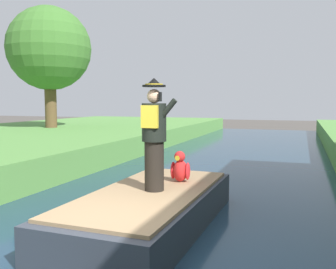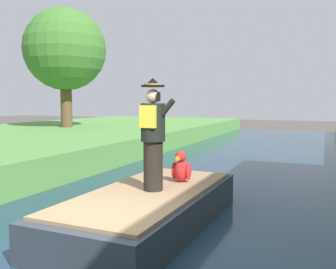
{
  "view_description": "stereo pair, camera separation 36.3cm",
  "coord_description": "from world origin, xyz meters",
  "views": [
    {
      "loc": [
        2.33,
        -4.04,
        2.19
      ],
      "look_at": [
        0.16,
        1.99,
        1.61
      ],
      "focal_mm": 39.85,
      "sensor_mm": 36.0,
      "label": 1
    },
    {
      "loc": [
        2.67,
        -3.91,
        2.19
      ],
      "look_at": [
        0.16,
        1.99,
        1.61
      ],
      "focal_mm": 39.85,
      "sensor_mm": 36.0,
      "label": 2
    }
  ],
  "objects": [
    {
      "name": "tree_broad",
      "position": [
        -9.25,
        11.21,
        4.68
      ],
      "size": [
        4.01,
        4.01,
        5.83
      ],
      "color": "brown",
      "rests_on": "grass_bank_near"
    },
    {
      "name": "boat",
      "position": [
        0.0,
        1.57,
        0.4
      ],
      "size": [
        1.86,
        4.23,
        0.61
      ],
      "color": "#333842",
      "rests_on": "canal_water"
    },
    {
      "name": "person_pirate",
      "position": [
        0.07,
        1.59,
        1.64
      ],
      "size": [
        0.61,
        0.42,
        1.85
      ],
      "rotation": [
        0.0,
        0.0,
        -0.25
      ],
      "color": "black",
      "rests_on": "boat"
    },
    {
      "name": "canal_water",
      "position": [
        0.0,
        0.0,
        0.05
      ],
      "size": [
        6.62,
        48.0,
        0.1
      ],
      "primitive_type": "cube",
      "color": "#1E384C",
      "rests_on": "ground"
    },
    {
      "name": "parrot_plush",
      "position": [
        0.26,
        2.38,
        0.95
      ],
      "size": [
        0.36,
        0.35,
        0.57
      ],
      "color": "red",
      "rests_on": "boat"
    }
  ]
}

